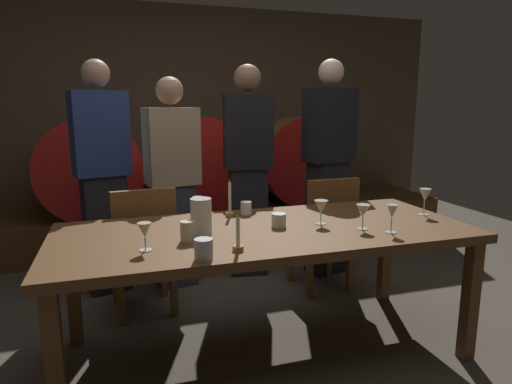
{
  "coord_description": "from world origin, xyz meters",
  "views": [
    {
      "loc": [
        -0.76,
        -2.28,
        1.39
      ],
      "look_at": [
        0.04,
        0.27,
        0.87
      ],
      "focal_mm": 30.91,
      "sensor_mm": 36.0,
      "label": 1
    }
  ],
  "objects_px": {
    "wine_barrel_center": "(196,162)",
    "wine_barrel_right": "(293,158)",
    "cup_center_right": "(246,208)",
    "chair_right": "(325,229)",
    "wine_glass_far_left": "(145,231)",
    "pitcher": "(201,216)",
    "wine_glass_center_right": "(363,211)",
    "wine_glass_center_left": "(321,207)",
    "candle_left": "(238,241)",
    "candle_right": "(230,206)",
    "guest_far_right": "(328,167)",
    "wine_glass_right": "(392,213)",
    "guest_far_left": "(103,177)",
    "guest_center_right": "(248,170)",
    "dining_table": "(266,240)",
    "cup_far_right": "(279,220)",
    "wine_glass_far_right": "(425,196)",
    "guest_center_left": "(173,183)",
    "wine_glass_left": "(198,204)",
    "chair_left": "(143,245)",
    "cup_far_left": "(187,231)",
    "wine_barrel_left": "(92,166)"
  },
  "relations": [
    {
      "from": "wine_glass_far_left",
      "to": "wine_glass_center_right",
      "type": "distance_m",
      "value": 1.15
    },
    {
      "from": "wine_glass_center_left",
      "to": "candle_left",
      "type": "bearing_deg",
      "value": -151.25
    },
    {
      "from": "wine_barrel_center",
      "to": "wine_glass_far_left",
      "type": "bearing_deg",
      "value": -105.27
    },
    {
      "from": "wine_barrel_right",
      "to": "candle_left",
      "type": "bearing_deg",
      "value": -117.25
    },
    {
      "from": "chair_left",
      "to": "pitcher",
      "type": "bearing_deg",
      "value": 106.38
    },
    {
      "from": "dining_table",
      "to": "chair_left",
      "type": "distance_m",
      "value": 0.93
    },
    {
      "from": "guest_far_left",
      "to": "wine_glass_right",
      "type": "height_order",
      "value": "guest_far_left"
    },
    {
      "from": "wine_glass_center_right",
      "to": "wine_glass_center_left",
      "type": "bearing_deg",
      "value": 136.28
    },
    {
      "from": "guest_center_right",
      "to": "wine_glass_center_right",
      "type": "distance_m",
      "value": 1.39
    },
    {
      "from": "pitcher",
      "to": "wine_glass_center_right",
      "type": "relative_size",
      "value": 1.38
    },
    {
      "from": "wine_barrel_right",
      "to": "wine_glass_center_right",
      "type": "relative_size",
      "value": 6.73
    },
    {
      "from": "cup_center_right",
      "to": "chair_right",
      "type": "bearing_deg",
      "value": 25.11
    },
    {
      "from": "cup_center_right",
      "to": "wine_glass_right",
      "type": "bearing_deg",
      "value": -44.83
    },
    {
      "from": "wine_barrel_right",
      "to": "dining_table",
      "type": "relative_size",
      "value": 0.41
    },
    {
      "from": "wine_glass_far_right",
      "to": "wine_barrel_left",
      "type": "bearing_deg",
      "value": 132.14
    },
    {
      "from": "wine_glass_far_left",
      "to": "wine_glass_right",
      "type": "xyz_separation_m",
      "value": [
        1.26,
        -0.09,
        0.02
      ]
    },
    {
      "from": "wine_barrel_center",
      "to": "cup_far_left",
      "type": "bearing_deg",
      "value": -100.98
    },
    {
      "from": "wine_barrel_left",
      "to": "wine_glass_left",
      "type": "distance_m",
      "value": 2.1
    },
    {
      "from": "guest_center_left",
      "to": "wine_glass_center_left",
      "type": "xyz_separation_m",
      "value": [
        0.69,
        -1.14,
        0.01
      ]
    },
    {
      "from": "wine_barrel_right",
      "to": "candle_right",
      "type": "height_order",
      "value": "wine_barrel_right"
    },
    {
      "from": "cup_center_right",
      "to": "wine_barrel_center",
      "type": "bearing_deg",
      "value": 89.38
    },
    {
      "from": "wine_glass_right",
      "to": "dining_table",
      "type": "bearing_deg",
      "value": 155.44
    },
    {
      "from": "guest_far_right",
      "to": "wine_glass_far_right",
      "type": "distance_m",
      "value": 1.03
    },
    {
      "from": "guest_center_left",
      "to": "wine_glass_left",
      "type": "relative_size",
      "value": 10.53
    },
    {
      "from": "wine_barrel_right",
      "to": "wine_glass_center_left",
      "type": "relative_size",
      "value": 6.7
    },
    {
      "from": "wine_barrel_center",
      "to": "wine_barrel_right",
      "type": "relative_size",
      "value": 1.0
    },
    {
      "from": "dining_table",
      "to": "guest_center_right",
      "type": "distance_m",
      "value": 1.24
    },
    {
      "from": "candle_right",
      "to": "guest_far_right",
      "type": "bearing_deg",
      "value": 34.97
    },
    {
      "from": "chair_left",
      "to": "guest_far_left",
      "type": "relative_size",
      "value": 0.51
    },
    {
      "from": "wine_barrel_right",
      "to": "wine_glass_right",
      "type": "relative_size",
      "value": 6.11
    },
    {
      "from": "wine_barrel_center",
      "to": "chair_right",
      "type": "relative_size",
      "value": 1.05
    },
    {
      "from": "dining_table",
      "to": "pitcher",
      "type": "bearing_deg",
      "value": 179.61
    },
    {
      "from": "wine_glass_far_left",
      "to": "cup_center_right",
      "type": "relative_size",
      "value": 1.66
    },
    {
      "from": "cup_far_right",
      "to": "wine_glass_far_right",
      "type": "bearing_deg",
      "value": -0.88
    },
    {
      "from": "dining_table",
      "to": "cup_far_right",
      "type": "xyz_separation_m",
      "value": [
        0.08,
        0.01,
        0.1
      ]
    },
    {
      "from": "pitcher",
      "to": "wine_barrel_center",
      "type": "bearing_deg",
      "value": 80.77
    },
    {
      "from": "wine_glass_right",
      "to": "wine_glass_far_right",
      "type": "relative_size",
      "value": 0.92
    },
    {
      "from": "wine_glass_right",
      "to": "wine_glass_far_left",
      "type": "bearing_deg",
      "value": 175.94
    },
    {
      "from": "guest_center_right",
      "to": "wine_glass_right",
      "type": "xyz_separation_m",
      "value": [
        0.36,
        -1.47,
        -0.04
      ]
    },
    {
      "from": "guest_center_left",
      "to": "cup_far_right",
      "type": "height_order",
      "value": "guest_center_left"
    },
    {
      "from": "guest_far_left",
      "to": "dining_table",
      "type": "bearing_deg",
      "value": 112.24
    },
    {
      "from": "wine_glass_left",
      "to": "wine_glass_center_right",
      "type": "relative_size",
      "value": 1.1
    },
    {
      "from": "wine_glass_center_right",
      "to": "cup_far_right",
      "type": "bearing_deg",
      "value": 156.33
    },
    {
      "from": "candle_left",
      "to": "guest_far_right",
      "type": "bearing_deg",
      "value": 50.0
    },
    {
      "from": "wine_barrel_right",
      "to": "wine_glass_center_right",
      "type": "xyz_separation_m",
      "value": [
        -0.57,
        -2.4,
        0.01
      ]
    },
    {
      "from": "wine_glass_far_right",
      "to": "cup_center_right",
      "type": "bearing_deg",
      "value": 161.68
    },
    {
      "from": "guest_far_right",
      "to": "wine_glass_far_right",
      "type": "relative_size",
      "value": 10.66
    },
    {
      "from": "cup_far_left",
      "to": "wine_barrel_right",
      "type": "bearing_deg",
      "value": 56.98
    },
    {
      "from": "chair_right",
      "to": "wine_glass_far_left",
      "type": "xyz_separation_m",
      "value": [
        -1.35,
        -0.86,
        0.34
      ]
    },
    {
      "from": "wine_barrel_right",
      "to": "chair_left",
      "type": "relative_size",
      "value": 1.05
    }
  ]
}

